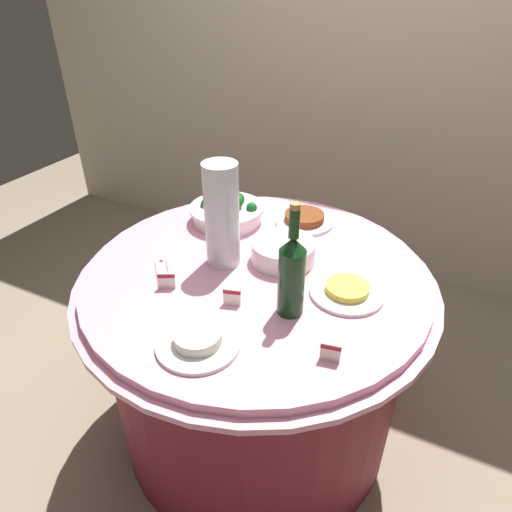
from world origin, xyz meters
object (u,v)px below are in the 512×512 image
label_placard_front (331,351)px  plate_stack (283,251)px  label_placard_mid (167,280)px  wine_bottle (292,273)px  food_plate_stir_fry (304,219)px  serving_tongs (163,272)px  food_plate_rice (198,340)px  food_plate_fried_egg (347,290)px  label_placard_rear (232,296)px  decorative_fruit_vase (222,218)px  broccoli_bowl (227,212)px

label_placard_front → plate_stack: bearing=127.7°
label_placard_mid → wine_bottle: bearing=9.5°
plate_stack → food_plate_stir_fry: bearing=96.4°
serving_tongs → label_placard_mid: size_ratio=2.72×
label_placard_mid → serving_tongs: bearing=134.6°
wine_bottle → food_plate_rice: bearing=-124.9°
serving_tongs → label_placard_front: size_ratio=2.72×
food_plate_stir_fry → food_plate_fried_egg: 0.45m
plate_stack → serving_tongs: bearing=-142.7°
plate_stack → label_placard_rear: (-0.04, -0.28, -0.00)m
wine_bottle → food_plate_stir_fry: bearing=106.7°
plate_stack → food_plate_fried_egg: plate_stack is taller
serving_tongs → label_placard_rear: size_ratio=2.72×
decorative_fruit_vase → wine_bottle: bearing=-25.7°
serving_tongs → food_plate_stir_fry: bearing=61.3°
plate_stack → serving_tongs: (-0.31, -0.24, -0.03)m
broccoli_bowl → label_placard_rear: 0.51m
label_placard_front → label_placard_rear: 0.33m
food_plate_fried_egg → label_placard_front: bearing=-82.0°
wine_bottle → label_placard_front: size_ratio=6.11×
label_placard_mid → food_plate_rice: bearing=-37.6°
decorative_fruit_vase → food_plate_fried_egg: decorative_fruit_vase is taller
food_plate_fried_egg → label_placard_rear: size_ratio=4.00×
food_plate_stir_fry → label_placard_mid: 0.61m
broccoli_bowl → plate_stack: size_ratio=1.33×
decorative_fruit_vase → label_placard_rear: (0.13, -0.19, -0.13)m
serving_tongs → label_placard_rear: bearing=-8.8°
broccoli_bowl → decorative_fruit_vase: size_ratio=0.82×
wine_bottle → serving_tongs: size_ratio=2.24×
food_plate_fried_egg → label_placard_rear: bearing=-145.2°
decorative_fruit_vase → food_plate_fried_egg: (0.41, 0.01, -0.15)m
wine_bottle → label_placard_mid: bearing=-170.5°
broccoli_bowl → label_placard_rear: bearing=-59.2°
serving_tongs → label_placard_mid: 0.09m
label_placard_front → label_placard_mid: size_ratio=1.00×
decorative_fruit_vase → food_plate_stir_fry: bearing=68.9°
broccoli_bowl → wine_bottle: 0.58m
serving_tongs → label_placard_front: label_placard_front is taller
food_plate_fried_egg → label_placard_rear: label_placard_rear is taller
broccoli_bowl → wine_bottle: size_ratio=0.83×
food_plate_stir_fry → food_plate_rice: size_ratio=1.00×
wine_bottle → label_placard_front: (0.16, -0.13, -0.10)m
food_plate_fried_egg → wine_bottle: bearing=-128.9°
decorative_fruit_vase → label_placard_rear: size_ratio=6.18×
decorative_fruit_vase → food_plate_stir_fry: 0.42m
food_plate_stir_fry → food_plate_fried_egg: bearing=-52.6°
broccoli_bowl → food_plate_stir_fry: broccoli_bowl is taller
wine_bottle → food_plate_rice: size_ratio=1.53×
food_plate_rice → label_placard_front: label_placard_front is taller
food_plate_rice → label_placard_rear: label_placard_rear is taller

